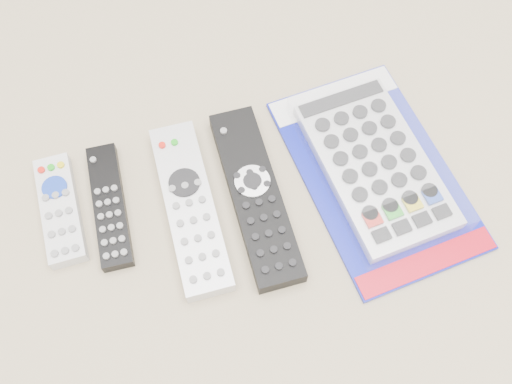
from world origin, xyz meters
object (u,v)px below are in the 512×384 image
object	(u,v)px
remote_slim_black	(109,206)
remote_silver_dvd	(190,207)
remote_large_black	(255,195)
jumbo_remote_packaged	(376,164)
remote_small_grey	(60,209)

from	to	relation	value
remote_slim_black	remote_silver_dvd	distance (m)	0.10
remote_silver_dvd	remote_large_black	distance (m)	0.08
remote_slim_black	remote_silver_dvd	size ratio (longest dim) A/B	0.73
remote_large_black	jumbo_remote_packaged	world-z (taller)	jumbo_remote_packaged
jumbo_remote_packaged	remote_small_grey	bearing A→B (deg)	166.94
remote_silver_dvd	remote_large_black	world-z (taller)	same
remote_slim_black	jumbo_remote_packaged	distance (m)	0.34
remote_small_grey	remote_large_black	size ratio (longest dim) A/B	0.60
remote_large_black	jumbo_remote_packaged	xyz separation A→B (m)	(0.16, -0.00, 0.00)
remote_large_black	remote_slim_black	bearing A→B (deg)	168.56
remote_silver_dvd	remote_large_black	size ratio (longest dim) A/B	0.95
remote_silver_dvd	remote_small_grey	bearing A→B (deg)	165.56
remote_slim_black	remote_silver_dvd	bearing A→B (deg)	-15.59
remote_large_black	remote_silver_dvd	bearing A→B (deg)	175.89
remote_slim_black	remote_large_black	xyz separation A→B (m)	(0.18, -0.04, 0.00)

